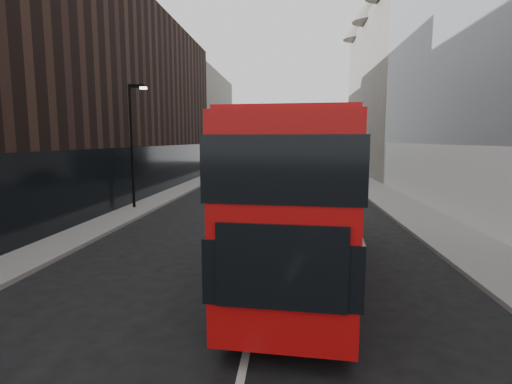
% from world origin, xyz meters
% --- Properties ---
extents(sidewalk_right, '(3.00, 80.00, 0.15)m').
position_xyz_m(sidewalk_right, '(7.50, 25.00, 0.07)').
color(sidewalk_right, slate).
rests_on(sidewalk_right, ground).
extents(sidewalk_left, '(2.00, 80.00, 0.15)m').
position_xyz_m(sidewalk_left, '(-8.00, 25.00, 0.07)').
color(sidewalk_left, slate).
rests_on(sidewalk_left, ground).
extents(building_modern_block, '(5.03, 22.00, 20.00)m').
position_xyz_m(building_modern_block, '(11.47, 21.00, 9.90)').
color(building_modern_block, '#AAAEB5').
rests_on(building_modern_block, ground).
extents(building_victorian, '(6.50, 24.00, 21.00)m').
position_xyz_m(building_victorian, '(11.38, 44.00, 9.66)').
color(building_victorian, slate).
rests_on(building_victorian, ground).
extents(building_left_mid, '(5.00, 24.00, 14.00)m').
position_xyz_m(building_left_mid, '(-11.50, 30.00, 7.00)').
color(building_left_mid, black).
rests_on(building_left_mid, ground).
extents(building_left_far, '(5.00, 20.00, 13.00)m').
position_xyz_m(building_left_far, '(-11.50, 52.00, 6.50)').
color(building_left_far, slate).
rests_on(building_left_far, ground).
extents(street_lamp, '(1.06, 0.22, 7.00)m').
position_xyz_m(street_lamp, '(-8.22, 18.00, 4.18)').
color(street_lamp, black).
rests_on(street_lamp, sidewalk_left).
extents(red_bus, '(3.61, 11.65, 4.64)m').
position_xyz_m(red_bus, '(1.12, 7.80, 2.58)').
color(red_bus, '#B10A0B').
rests_on(red_bus, ground).
extents(grey_bus, '(4.09, 11.54, 3.66)m').
position_xyz_m(grey_bus, '(0.80, 38.21, 1.96)').
color(grey_bus, black).
rests_on(grey_bus, ground).
extents(car_a, '(2.31, 4.79, 1.58)m').
position_xyz_m(car_a, '(0.92, 14.53, 0.79)').
color(car_a, black).
rests_on(car_a, ground).
extents(car_b, '(1.68, 4.02, 1.29)m').
position_xyz_m(car_b, '(3.32, 21.98, 0.65)').
color(car_b, '#93959B').
rests_on(car_b, ground).
extents(car_c, '(2.12, 4.76, 1.36)m').
position_xyz_m(car_c, '(4.45, 30.44, 0.68)').
color(car_c, black).
rests_on(car_c, ground).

